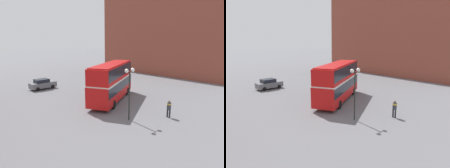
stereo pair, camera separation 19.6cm
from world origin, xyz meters
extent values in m
plane|color=slate|center=(0.00, 0.00, 0.00)|extent=(240.00, 240.00, 0.00)
cube|color=brown|center=(24.86, 8.01, 8.91)|extent=(8.09, 31.34, 17.82)
cube|color=red|center=(1.11, 0.06, 1.56)|extent=(10.24, 7.14, 2.27)
cube|color=red|center=(1.11, 0.06, 3.65)|extent=(10.07, 7.00, 1.90)
cube|color=black|center=(1.11, 0.06, 2.07)|extent=(10.16, 7.12, 1.12)
cube|color=black|center=(1.11, 0.06, 3.87)|extent=(9.94, 6.96, 1.29)
cube|color=silver|center=(1.11, 0.06, 2.72)|extent=(10.16, 7.12, 0.20)
cube|color=#A91111|center=(1.11, 0.06, 4.65)|extent=(9.57, 6.62, 0.10)
cylinder|color=black|center=(3.44, 2.64, 0.50)|extent=(1.03, 0.74, 1.01)
cylinder|color=black|center=(4.55, 0.59, 0.50)|extent=(1.03, 0.74, 1.01)
cylinder|color=black|center=(-2.14, -0.38, 0.50)|extent=(1.03, 0.74, 1.01)
cylinder|color=black|center=(-1.04, -2.42, 0.50)|extent=(1.03, 0.74, 1.01)
cylinder|color=#232328|center=(1.15, -8.18, 0.42)|extent=(0.16, 0.16, 0.84)
cylinder|color=#232328|center=(1.16, -7.91, 0.42)|extent=(0.16, 0.16, 0.84)
cylinder|color=#2D333D|center=(1.15, -8.05, 1.18)|extent=(0.43, 0.43, 0.67)
cylinder|color=gold|center=(1.15, -8.05, 1.39)|extent=(0.46, 0.46, 0.15)
sphere|color=brown|center=(1.15, -8.05, 1.63)|extent=(0.23, 0.23, 0.23)
cube|color=black|center=(11.95, 15.01, 0.66)|extent=(4.29, 1.97, 0.77)
cube|color=black|center=(11.78, 15.00, 1.34)|extent=(2.25, 1.72, 0.58)
cylinder|color=black|center=(13.23, 15.88, 0.33)|extent=(0.67, 0.24, 0.66)
cylinder|color=black|center=(13.28, 14.22, 0.33)|extent=(0.67, 0.24, 0.66)
cylinder|color=black|center=(10.61, 15.80, 0.33)|extent=(0.67, 0.24, 0.66)
cylinder|color=black|center=(10.66, 14.14, 0.33)|extent=(0.67, 0.24, 0.66)
cube|color=slate|center=(-2.63, 11.87, 0.67)|extent=(3.94, 1.78, 0.82)
cube|color=black|center=(-2.79, 11.87, 1.34)|extent=(2.06, 1.57, 0.52)
cylinder|color=black|center=(-1.43, 12.66, 0.30)|extent=(0.61, 0.23, 0.60)
cylinder|color=black|center=(-1.40, 11.12, 0.30)|extent=(0.61, 0.23, 0.60)
cylinder|color=black|center=(-3.86, 12.61, 0.30)|extent=(0.61, 0.23, 0.60)
cylinder|color=black|center=(-3.83, 11.08, 0.30)|extent=(0.61, 0.23, 0.60)
cylinder|color=black|center=(-2.17, -5.75, 2.34)|extent=(0.12, 0.12, 4.69)
cylinder|color=black|center=(-2.17, -5.75, 4.64)|extent=(0.84, 0.06, 0.06)
sphere|color=white|center=(-2.59, -5.75, 4.82)|extent=(0.36, 0.36, 0.36)
sphere|color=white|center=(-1.75, -5.75, 4.82)|extent=(0.36, 0.36, 0.36)
camera|label=1|loc=(-15.77, -17.72, 7.53)|focal=32.00mm
camera|label=2|loc=(-15.63, -17.85, 7.53)|focal=32.00mm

